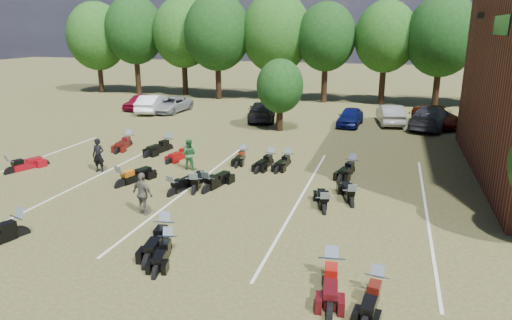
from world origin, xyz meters
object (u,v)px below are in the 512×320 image
at_px(person_green, 189,154).
at_px(car_4, 350,117).
at_px(person_black, 98,155).
at_px(person_grey, 143,194).
at_px(motorcycle_7, 11,173).
at_px(motorcycle_14, 129,146).
at_px(car_0, 140,101).
at_px(motorcycle_3, 165,240).

bearing_deg(person_green, car_4, -121.59).
height_order(person_black, person_grey, person_black).
bearing_deg(motorcycle_7, person_black, -140.89).
height_order(person_green, motorcycle_14, person_green).
distance_m(car_0, person_grey, 24.34).
bearing_deg(person_grey, motorcycle_3, 152.64).
bearing_deg(car_4, motorcycle_14, -136.79).
height_order(motorcycle_3, motorcycle_14, motorcycle_14).
distance_m(car_0, person_green, 19.05).
bearing_deg(person_grey, person_green, -65.50).
height_order(car_0, car_4, car_0).
distance_m(person_grey, motorcycle_14, 11.21).
height_order(person_grey, motorcycle_7, person_grey).
bearing_deg(motorcycle_3, car_0, 112.17).
relative_size(person_grey, motorcycle_14, 0.69).
bearing_deg(car_4, motorcycle_3, -96.86).
bearing_deg(car_4, motorcycle_7, -127.78).
distance_m(car_4, motorcycle_7, 22.14).
relative_size(person_green, motorcycle_3, 0.65).
relative_size(motorcycle_7, motorcycle_14, 0.97).
xyz_separation_m(car_0, person_green, (11.63, -15.09, 0.11)).
relative_size(person_green, motorcycle_14, 0.64).
bearing_deg(person_grey, car_0, -42.52).
height_order(person_black, motorcycle_14, person_black).
bearing_deg(motorcycle_3, person_black, 128.56).
height_order(person_grey, motorcycle_3, person_grey).
height_order(person_black, motorcycle_3, person_black).
relative_size(person_black, person_green, 1.08).
distance_m(person_black, person_grey, 6.41).
distance_m(person_grey, motorcycle_3, 2.64).
distance_m(person_green, person_grey, 5.90).
xyz_separation_m(person_green, motorcycle_7, (-8.13, -3.15, -0.78)).
relative_size(car_0, person_grey, 2.37).
relative_size(car_0, person_green, 2.53).
xyz_separation_m(person_grey, motorcycle_14, (-6.33, 9.21, -0.84)).
relative_size(person_grey, motorcycle_7, 0.71).
height_order(car_0, person_green, person_green).
relative_size(person_green, person_grey, 0.94).
relative_size(person_black, motorcycle_7, 0.72).
bearing_deg(car_0, motorcycle_7, -78.89).
distance_m(motorcycle_3, motorcycle_14, 13.64).
distance_m(person_green, motorcycle_14, 6.53).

